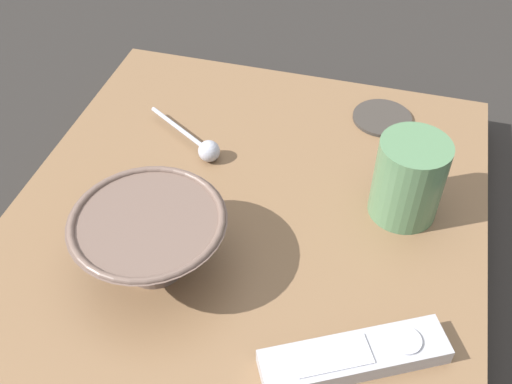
{
  "coord_description": "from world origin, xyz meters",
  "views": [
    {
      "loc": [
        0.47,
        0.14,
        0.58
      ],
      "look_at": [
        -0.02,
        0.01,
        0.07
      ],
      "focal_mm": 42.0,
      "sensor_mm": 36.0,
      "label": 1
    }
  ],
  "objects_px": {
    "cereal_bowl": "(151,240)",
    "drink_coaster": "(382,118)",
    "tv_remote_near": "(354,356)",
    "coffee_mug": "(409,179)",
    "teaspoon": "(204,147)"
  },
  "relations": [
    {
      "from": "cereal_bowl",
      "to": "teaspoon",
      "type": "height_order",
      "value": "cereal_bowl"
    },
    {
      "from": "coffee_mug",
      "to": "tv_remote_near",
      "type": "relative_size",
      "value": 0.57
    },
    {
      "from": "coffee_mug",
      "to": "teaspoon",
      "type": "bearing_deg",
      "value": -96.68
    },
    {
      "from": "cereal_bowl",
      "to": "drink_coaster",
      "type": "relative_size",
      "value": 1.99
    },
    {
      "from": "drink_coaster",
      "to": "cereal_bowl",
      "type": "bearing_deg",
      "value": -32.66
    },
    {
      "from": "teaspoon",
      "to": "tv_remote_near",
      "type": "height_order",
      "value": "teaspoon"
    },
    {
      "from": "tv_remote_near",
      "to": "coffee_mug",
      "type": "bearing_deg",
      "value": 173.6
    },
    {
      "from": "cereal_bowl",
      "to": "tv_remote_near",
      "type": "xyz_separation_m",
      "value": [
        0.06,
        0.23,
        -0.03
      ]
    },
    {
      "from": "teaspoon",
      "to": "tv_remote_near",
      "type": "bearing_deg",
      "value": 43.7
    },
    {
      "from": "cereal_bowl",
      "to": "tv_remote_near",
      "type": "distance_m",
      "value": 0.24
    },
    {
      "from": "cereal_bowl",
      "to": "tv_remote_near",
      "type": "height_order",
      "value": "cereal_bowl"
    },
    {
      "from": "tv_remote_near",
      "to": "drink_coaster",
      "type": "bearing_deg",
      "value": -177.15
    },
    {
      "from": "drink_coaster",
      "to": "teaspoon",
      "type": "bearing_deg",
      "value": -57.02
    },
    {
      "from": "teaspoon",
      "to": "tv_remote_near",
      "type": "relative_size",
      "value": 0.66
    },
    {
      "from": "teaspoon",
      "to": "drink_coaster",
      "type": "xyz_separation_m",
      "value": [
        -0.14,
        0.22,
        -0.01
      ]
    }
  ]
}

